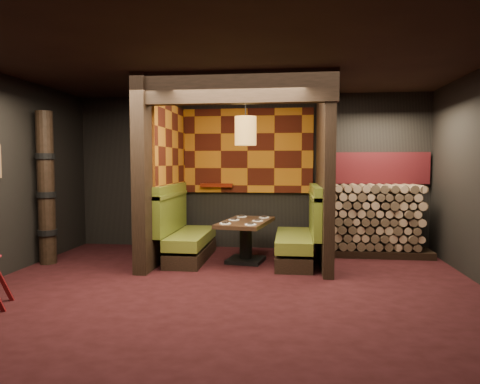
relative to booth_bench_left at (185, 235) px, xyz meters
The scene contains 19 objects.
floor 1.95m from the booth_bench_left, 59.77° to the right, with size 6.50×5.50×0.02m, color black.
ceiling 3.11m from the booth_bench_left, 59.77° to the right, with size 6.50×5.50×0.02m, color black.
wall_back 1.79m from the booth_bench_left, 49.10° to the left, with size 6.50×0.02×2.85m, color black.
wall_front 4.63m from the booth_bench_left, 77.70° to the right, with size 6.50×0.02×2.85m, color black.
partition_left 1.10m from the booth_bench_left, behind, with size 0.20×2.20×2.85m, color black.
partition_right 2.48m from the booth_bench_left, ahead, with size 0.15×2.10×2.85m, color black.
header_beam 2.60m from the booth_bench_left, 45.41° to the right, with size 2.85×0.18×0.44m, color black.
tapa_back_panel 2.00m from the booth_bench_left, 48.54° to the left, with size 2.40×0.06×1.55m, color #A45B12.
tapa_side_panel 1.48m from the booth_bench_left, 146.90° to the left, with size 0.04×1.85×1.45m, color #A45B12.
lacquer_shelf 1.32m from the booth_bench_left, 70.12° to the left, with size 0.60×0.12×0.07m, color #611608.
booth_bench_left is the anchor object (origin of this frame).
booth_bench_right 1.89m from the booth_bench_left, ahead, with size 0.68×1.60×1.14m.
dining_table 1.03m from the booth_bench_left, ahead, with size 0.90×1.37×0.67m.
place_settings 1.06m from the booth_bench_left, ahead, with size 0.72×1.11×0.03m.
pendant_lamp 1.99m from the booth_bench_left, ahead, with size 0.34×0.34×0.98m.
totem_column 2.30m from the booth_bench_left, 165.25° to the right, with size 0.31×0.31×2.40m.
firewood_stack 3.33m from the booth_bench_left, 12.17° to the left, with size 1.73×0.70×1.22m.
mosaic_header 3.58m from the booth_bench_left, 17.60° to the left, with size 1.83×0.10×0.56m, color maroon.
bay_front_post 2.58m from the booth_bench_left, ahead, with size 0.08×0.08×2.85m, color black.
Camera 1 is at (0.77, -5.20, 1.60)m, focal length 32.00 mm.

